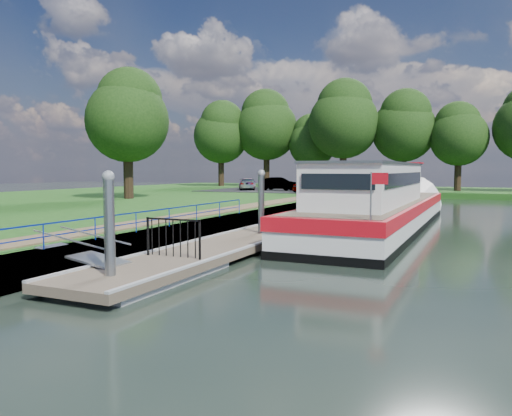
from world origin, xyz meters
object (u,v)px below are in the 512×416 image
at_px(car_b, 279,184).
at_px(car_c, 248,184).
at_px(car_a, 309,185).
at_px(pontoon, 299,226).
at_px(barge, 382,207).

bearing_deg(car_b, car_c, 91.28).
bearing_deg(car_a, car_c, 174.03).
height_order(pontoon, barge, barge).
bearing_deg(car_c, car_a, 139.06).
bearing_deg(barge, car_c, 129.54).
xyz_separation_m(car_a, car_c, (-7.43, 2.27, -0.08)).
bearing_deg(car_a, pontoon, -61.48).
bearing_deg(barge, car_a, 118.29).
bearing_deg(pontoon, car_b, 114.24).
relative_size(pontoon, car_a, 7.63).
distance_m(pontoon, barge, 4.37).
relative_size(pontoon, car_c, 7.34).
relative_size(barge, car_c, 5.17).
bearing_deg(barge, pontoon, -147.31).
height_order(barge, car_c, barge).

